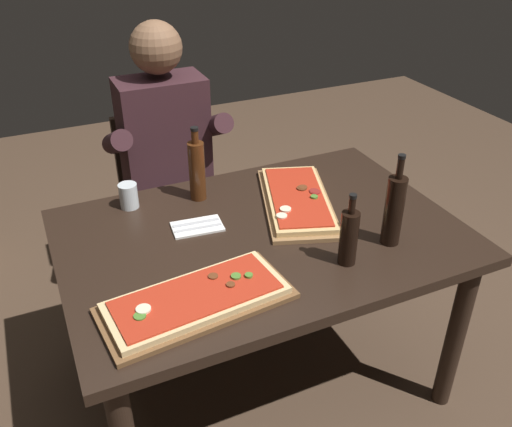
# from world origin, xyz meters

# --- Properties ---
(ground_plane) EXTENTS (6.40, 6.40, 0.00)m
(ground_plane) POSITION_xyz_m (0.00, 0.00, 0.00)
(ground_plane) COLOR #4C3828
(dining_table) EXTENTS (1.40, 0.96, 0.74)m
(dining_table) POSITION_xyz_m (0.00, 0.00, 0.64)
(dining_table) COLOR black
(dining_table) RESTS_ON ground_plane
(pizza_rectangular_front) EXTENTS (0.58, 0.31, 0.05)m
(pizza_rectangular_front) POSITION_xyz_m (-0.34, -0.28, 0.76)
(pizza_rectangular_front) COLOR brown
(pizza_rectangular_front) RESTS_ON dining_table
(pizza_rectangular_left) EXTENTS (0.41, 0.59, 0.05)m
(pizza_rectangular_left) POSITION_xyz_m (0.21, 0.12, 0.76)
(pizza_rectangular_left) COLOR olive
(pizza_rectangular_left) RESTS_ON dining_table
(wine_bottle_dark) EXTENTS (0.06, 0.06, 0.30)m
(wine_bottle_dark) POSITION_xyz_m (-0.12, 0.33, 0.86)
(wine_bottle_dark) COLOR #47230F
(wine_bottle_dark) RESTS_ON dining_table
(oil_bottle_amber) EXTENTS (0.06, 0.06, 0.33)m
(oil_bottle_amber) POSITION_xyz_m (0.37, -0.24, 0.87)
(oil_bottle_amber) COLOR black
(oil_bottle_amber) RESTS_ON dining_table
(vinegar_bottle_green) EXTENTS (0.06, 0.06, 0.25)m
(vinegar_bottle_green) POSITION_xyz_m (0.18, -0.28, 0.84)
(vinegar_bottle_green) COLOR black
(vinegar_bottle_green) RESTS_ON dining_table
(tumbler_near_camera) EXTENTS (0.07, 0.07, 0.10)m
(tumbler_near_camera) POSITION_xyz_m (-0.38, 0.37, 0.78)
(tumbler_near_camera) COLOR silver
(tumbler_near_camera) RESTS_ON dining_table
(napkin_cutlery_set) EXTENTS (0.19, 0.13, 0.01)m
(napkin_cutlery_set) POSITION_xyz_m (-0.20, 0.12, 0.74)
(napkin_cutlery_set) COLOR white
(napkin_cutlery_set) RESTS_ON dining_table
(diner_chair) EXTENTS (0.44, 0.44, 0.87)m
(diner_chair) POSITION_xyz_m (-0.12, 0.86, 0.49)
(diner_chair) COLOR black
(diner_chair) RESTS_ON ground_plane
(seated_diner) EXTENTS (0.53, 0.41, 1.33)m
(seated_diner) POSITION_xyz_m (-0.12, 0.74, 0.74)
(seated_diner) COLOR #23232D
(seated_diner) RESTS_ON ground_plane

